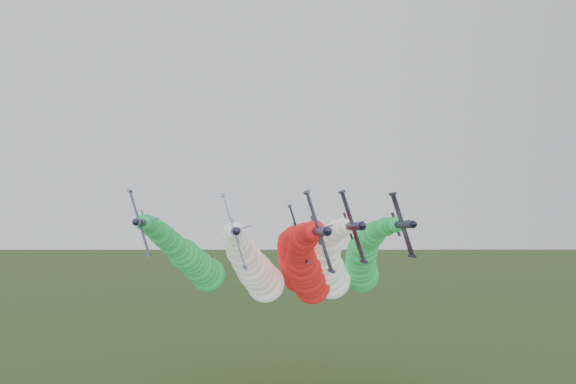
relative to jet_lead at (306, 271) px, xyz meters
name	(u,v)px	position (x,y,z in m)	size (l,w,h in m)	color
jet_lead	(306,271)	(0.00, 0.00, 0.00)	(15.24, 72.15, 22.57)	black
jet_inner_left	(255,269)	(-10.16, 8.06, -0.14)	(15.70, 72.60, 23.02)	black
jet_inner_right	(329,266)	(6.39, 8.75, 0.43)	(15.79, 72.69, 23.12)	black
jet_outer_left	(192,261)	(-24.25, 20.11, 1.01)	(15.56, 72.46, 22.88)	black
jet_outer_right	(363,261)	(16.18, 16.60, 0.84)	(15.56, 72.46, 22.88)	black
jet_trail	(295,265)	(1.28, 27.01, -0.71)	(14.90, 71.81, 22.23)	black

